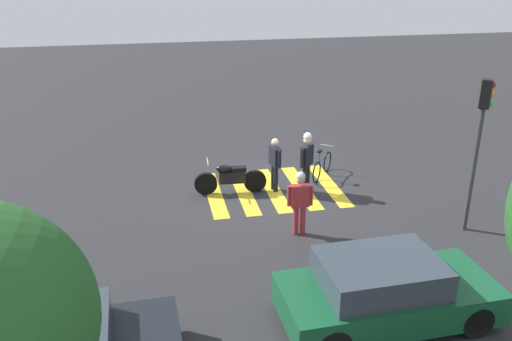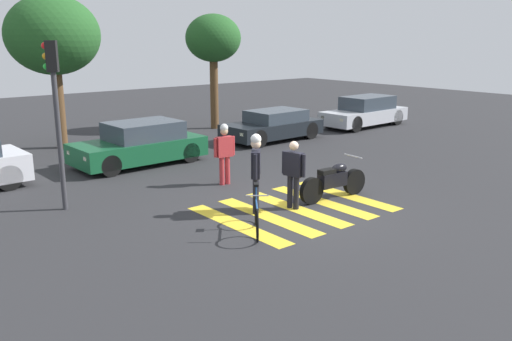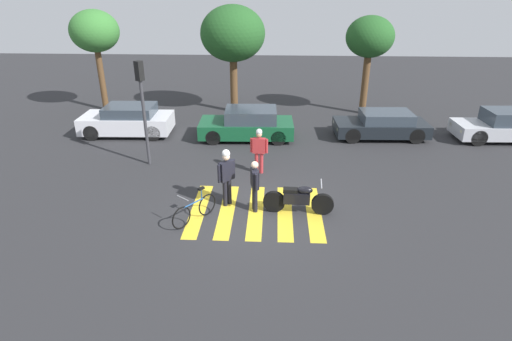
% 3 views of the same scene
% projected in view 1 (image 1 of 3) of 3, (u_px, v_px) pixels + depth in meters
% --- Properties ---
extents(ground_plane, '(60.00, 60.00, 0.00)m').
position_uv_depth(ground_plane, '(273.00, 189.00, 16.64)').
color(ground_plane, '#2B2B2D').
extents(police_motorcycle, '(2.16, 0.62, 1.06)m').
position_uv_depth(police_motorcycle, '(231.00, 178.00, 16.25)').
color(police_motorcycle, black).
rests_on(police_motorcycle, ground_plane).
extents(leaning_bicycle, '(1.07, 1.37, 1.00)m').
position_uv_depth(leaning_bicycle, '(322.00, 166.00, 17.43)').
color(leaning_bicycle, black).
rests_on(leaning_bicycle, ground_plane).
extents(officer_on_foot, '(0.50, 0.55, 1.89)m').
position_uv_depth(officer_on_foot, '(307.00, 158.00, 16.05)').
color(officer_on_foot, black).
rests_on(officer_on_foot, ground_plane).
extents(officer_by_motorcycle, '(0.29, 0.65, 1.66)m').
position_uv_depth(officer_by_motorcycle, '(275.00, 161.00, 16.24)').
color(officer_by_motorcycle, black).
rests_on(officer_by_motorcycle, ground_plane).
extents(pedestrian_bystander, '(0.65, 0.26, 1.72)m').
position_uv_depth(pedestrian_bystander, '(300.00, 199.00, 13.66)').
color(pedestrian_bystander, '#B22D33').
rests_on(pedestrian_bystander, ground_plane).
extents(crosswalk_stripes, '(4.05, 3.34, 0.01)m').
position_uv_depth(crosswalk_stripes, '(273.00, 189.00, 16.64)').
color(crosswalk_stripes, yellow).
rests_on(crosswalk_stripes, ground_plane).
extents(car_green_compact, '(4.23, 2.01, 1.38)m').
position_uv_depth(car_green_compact, '(385.00, 291.00, 10.51)').
color(car_green_compact, black).
rests_on(car_green_compact, ground_plane).
extents(traffic_light_pole, '(0.36, 0.33, 3.97)m').
position_uv_depth(traffic_light_pole, '(480.00, 132.00, 13.26)').
color(traffic_light_pole, '#38383D').
rests_on(traffic_light_pole, ground_plane).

